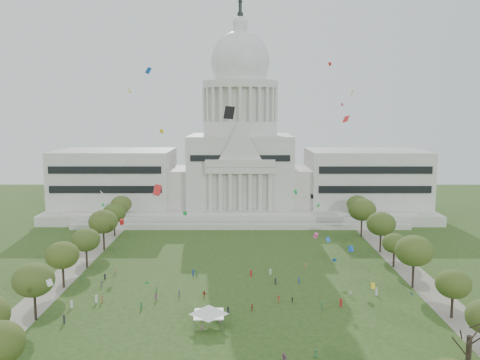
{
  "coord_description": "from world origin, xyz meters",
  "views": [
    {
      "loc": [
        0.21,
        -107.4,
        44.81
      ],
      "look_at": [
        0.0,
        45.0,
        24.0
      ],
      "focal_mm": 38.0,
      "sensor_mm": 36.0,
      "label": 1
    }
  ],
  "objects_px": {
    "event_tent": "(209,309)",
    "capitol": "(240,163)",
    "big_bare_tree": "(470,332)",
    "person_0": "(376,292)"
  },
  "relations": [
    {
      "from": "big_bare_tree",
      "to": "capitol",
      "type": "bearing_deg",
      "value": 105.02
    },
    {
      "from": "big_bare_tree",
      "to": "event_tent",
      "type": "distance_m",
      "value": 49.78
    },
    {
      "from": "event_tent",
      "to": "person_0",
      "type": "distance_m",
      "value": 43.81
    },
    {
      "from": "big_bare_tree",
      "to": "person_0",
      "type": "xyz_separation_m",
      "value": [
        -4.57,
        39.76,
        -7.67
      ]
    },
    {
      "from": "event_tent",
      "to": "capitol",
      "type": "bearing_deg",
      "value": 86.91
    },
    {
      "from": "person_0",
      "to": "capitol",
      "type": "bearing_deg",
      "value": 175.92
    },
    {
      "from": "capitol",
      "to": "big_bare_tree",
      "type": "distance_m",
      "value": 147.23
    },
    {
      "from": "big_bare_tree",
      "to": "event_tent",
      "type": "height_order",
      "value": "big_bare_tree"
    },
    {
      "from": "big_bare_tree",
      "to": "person_0",
      "type": "relative_size",
      "value": 6.35
    },
    {
      "from": "capitol",
      "to": "person_0",
      "type": "height_order",
      "value": "capitol"
    }
  ]
}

